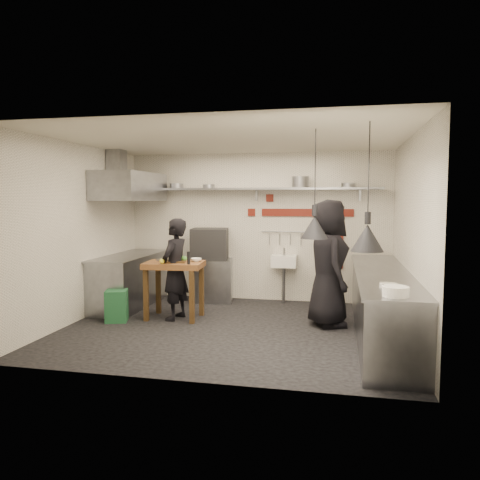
% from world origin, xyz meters
% --- Properties ---
extents(floor, '(5.00, 5.00, 0.00)m').
position_xyz_m(floor, '(0.00, 0.00, 0.00)').
color(floor, black).
rests_on(floor, ground).
extents(ceiling, '(5.00, 5.00, 0.00)m').
position_xyz_m(ceiling, '(0.00, 0.00, 2.80)').
color(ceiling, silver).
rests_on(ceiling, floor).
extents(wall_back, '(5.00, 0.04, 2.80)m').
position_xyz_m(wall_back, '(0.00, 2.10, 1.40)').
color(wall_back, silver).
rests_on(wall_back, floor).
extents(wall_front, '(5.00, 0.04, 2.80)m').
position_xyz_m(wall_front, '(0.00, -2.10, 1.40)').
color(wall_front, silver).
rests_on(wall_front, floor).
extents(wall_left, '(0.04, 4.20, 2.80)m').
position_xyz_m(wall_left, '(-2.50, 0.00, 1.40)').
color(wall_left, silver).
rests_on(wall_left, floor).
extents(wall_right, '(0.04, 4.20, 2.80)m').
position_xyz_m(wall_right, '(2.50, 0.00, 1.40)').
color(wall_right, silver).
rests_on(wall_right, floor).
extents(red_band_horiz, '(1.70, 0.02, 0.14)m').
position_xyz_m(red_band_horiz, '(0.95, 2.08, 1.68)').
color(red_band_horiz, '#62180F').
rests_on(red_band_horiz, wall_back).
extents(red_band_vert, '(0.14, 0.02, 1.10)m').
position_xyz_m(red_band_vert, '(1.55, 2.08, 1.20)').
color(red_band_vert, '#62180F').
rests_on(red_band_vert, wall_back).
extents(red_tile_a, '(0.14, 0.02, 0.14)m').
position_xyz_m(red_tile_a, '(0.25, 2.08, 1.95)').
color(red_tile_a, '#62180F').
rests_on(red_tile_a, wall_back).
extents(red_tile_b, '(0.14, 0.02, 0.14)m').
position_xyz_m(red_tile_b, '(-0.10, 2.08, 1.68)').
color(red_tile_b, '#62180F').
rests_on(red_tile_b, wall_back).
extents(back_shelf, '(4.60, 0.34, 0.04)m').
position_xyz_m(back_shelf, '(0.00, 1.92, 2.12)').
color(back_shelf, slate).
rests_on(back_shelf, wall_back).
extents(shelf_bracket_left, '(0.04, 0.06, 0.24)m').
position_xyz_m(shelf_bracket_left, '(-1.90, 2.07, 2.02)').
color(shelf_bracket_left, slate).
rests_on(shelf_bracket_left, wall_back).
extents(shelf_bracket_mid, '(0.04, 0.06, 0.24)m').
position_xyz_m(shelf_bracket_mid, '(0.00, 2.07, 2.02)').
color(shelf_bracket_mid, slate).
rests_on(shelf_bracket_mid, wall_back).
extents(shelf_bracket_right, '(0.04, 0.06, 0.24)m').
position_xyz_m(shelf_bracket_right, '(1.90, 2.07, 2.02)').
color(shelf_bracket_right, slate).
rests_on(shelf_bracket_right, wall_back).
extents(pan_far_left, '(0.33, 0.33, 0.09)m').
position_xyz_m(pan_far_left, '(-1.54, 1.92, 2.19)').
color(pan_far_left, slate).
rests_on(pan_far_left, back_shelf).
extents(pan_mid_left, '(0.28, 0.28, 0.07)m').
position_xyz_m(pan_mid_left, '(-0.90, 1.92, 2.18)').
color(pan_mid_left, slate).
rests_on(pan_mid_left, back_shelf).
extents(stock_pot, '(0.34, 0.34, 0.20)m').
position_xyz_m(stock_pot, '(0.84, 1.92, 2.24)').
color(stock_pot, slate).
rests_on(stock_pot, back_shelf).
extents(pan_right, '(0.26, 0.26, 0.08)m').
position_xyz_m(pan_right, '(1.69, 1.92, 2.18)').
color(pan_right, slate).
rests_on(pan_right, back_shelf).
extents(oven_stand, '(0.83, 0.77, 0.80)m').
position_xyz_m(oven_stand, '(-0.80, 1.80, 0.40)').
color(oven_stand, slate).
rests_on(oven_stand, floor).
extents(combi_oven, '(0.76, 0.72, 0.58)m').
position_xyz_m(combi_oven, '(-0.84, 1.75, 1.09)').
color(combi_oven, black).
rests_on(combi_oven, oven_stand).
extents(oven_door, '(0.44, 0.10, 0.46)m').
position_xyz_m(oven_door, '(-0.86, 1.49, 1.09)').
color(oven_door, '#62180F').
rests_on(oven_door, combi_oven).
extents(oven_glass, '(0.39, 0.08, 0.34)m').
position_xyz_m(oven_glass, '(-0.80, 1.46, 1.09)').
color(oven_glass, black).
rests_on(oven_glass, oven_door).
extents(hand_sink, '(0.46, 0.34, 0.22)m').
position_xyz_m(hand_sink, '(0.55, 1.92, 0.78)').
color(hand_sink, white).
rests_on(hand_sink, wall_back).
extents(sink_tap, '(0.03, 0.03, 0.14)m').
position_xyz_m(sink_tap, '(0.55, 1.92, 0.96)').
color(sink_tap, slate).
rests_on(sink_tap, hand_sink).
extents(sink_drain, '(0.06, 0.06, 0.66)m').
position_xyz_m(sink_drain, '(0.55, 1.88, 0.34)').
color(sink_drain, slate).
rests_on(sink_drain, floor).
extents(utensil_rail, '(0.90, 0.02, 0.02)m').
position_xyz_m(utensil_rail, '(0.55, 2.06, 1.32)').
color(utensil_rail, slate).
rests_on(utensil_rail, wall_back).
extents(counter_right, '(0.70, 3.80, 0.90)m').
position_xyz_m(counter_right, '(2.15, 0.00, 0.45)').
color(counter_right, slate).
rests_on(counter_right, floor).
extents(counter_right_top, '(0.76, 3.90, 0.03)m').
position_xyz_m(counter_right_top, '(2.15, 0.00, 0.92)').
color(counter_right_top, slate).
rests_on(counter_right_top, counter_right).
extents(plate_stack, '(0.28, 0.28, 0.11)m').
position_xyz_m(plate_stack, '(2.12, -1.73, 0.99)').
color(plate_stack, white).
rests_on(plate_stack, counter_right_top).
extents(small_bowl_right, '(0.26, 0.26, 0.05)m').
position_xyz_m(small_bowl_right, '(2.10, -1.21, 0.96)').
color(small_bowl_right, white).
rests_on(small_bowl_right, counter_right_top).
extents(counter_left, '(0.70, 1.90, 0.90)m').
position_xyz_m(counter_left, '(-2.15, 1.05, 0.45)').
color(counter_left, slate).
rests_on(counter_left, floor).
extents(counter_left_top, '(0.76, 2.00, 0.03)m').
position_xyz_m(counter_left_top, '(-2.15, 1.05, 0.92)').
color(counter_left_top, slate).
rests_on(counter_left_top, counter_left).
extents(extractor_hood, '(0.78, 1.60, 0.50)m').
position_xyz_m(extractor_hood, '(-2.10, 1.05, 2.15)').
color(extractor_hood, slate).
rests_on(extractor_hood, ceiling).
extents(hood_duct, '(0.28, 0.28, 0.50)m').
position_xyz_m(hood_duct, '(-2.35, 1.05, 2.55)').
color(hood_duct, slate).
rests_on(hood_duct, ceiling).
extents(green_bin, '(0.41, 0.41, 0.50)m').
position_xyz_m(green_bin, '(-1.88, 0.01, 0.25)').
color(green_bin, '#1D5730').
rests_on(green_bin, floor).
extents(prep_table, '(0.97, 0.71, 0.92)m').
position_xyz_m(prep_table, '(-1.05, 0.39, 0.46)').
color(prep_table, brown).
rests_on(prep_table, floor).
extents(cutting_board, '(0.35, 0.28, 0.02)m').
position_xyz_m(cutting_board, '(-1.01, 0.36, 0.93)').
color(cutting_board, '#462F16').
rests_on(cutting_board, prep_table).
extents(pepper_mill, '(0.05, 0.05, 0.20)m').
position_xyz_m(pepper_mill, '(-0.74, 0.19, 1.02)').
color(pepper_mill, black).
rests_on(pepper_mill, prep_table).
extents(lemon_a, '(0.08, 0.08, 0.07)m').
position_xyz_m(lemon_a, '(-1.18, 0.17, 0.96)').
color(lemon_a, yellow).
rests_on(lemon_a, prep_table).
extents(lemon_b, '(0.09, 0.09, 0.07)m').
position_xyz_m(lemon_b, '(-1.16, 0.15, 0.96)').
color(lemon_b, yellow).
rests_on(lemon_b, prep_table).
extents(veg_ball, '(0.12, 0.12, 0.09)m').
position_xyz_m(veg_ball, '(-0.91, 0.46, 0.97)').
color(veg_ball, '#3C7B2C').
rests_on(veg_ball, prep_table).
extents(steel_tray, '(0.23, 0.19, 0.03)m').
position_xyz_m(steel_tray, '(-1.26, 0.47, 0.94)').
color(steel_tray, slate).
rests_on(steel_tray, prep_table).
extents(bowl, '(0.23, 0.23, 0.06)m').
position_xyz_m(bowl, '(-0.72, 0.53, 0.95)').
color(bowl, white).
rests_on(bowl, prep_table).
extents(heat_lamp_near, '(0.44, 0.44, 1.36)m').
position_xyz_m(heat_lamp_near, '(1.24, -0.76, 2.12)').
color(heat_lamp_near, black).
rests_on(heat_lamp_near, ceiling).
extents(heat_lamp_far, '(0.39, 0.39, 1.46)m').
position_xyz_m(heat_lamp_far, '(1.86, -1.20, 2.07)').
color(heat_lamp_far, black).
rests_on(heat_lamp_far, ceiling).
extents(chef_left, '(0.49, 0.65, 1.63)m').
position_xyz_m(chef_left, '(-1.02, 0.34, 0.81)').
color(chef_left, black).
rests_on(chef_left, floor).
extents(chef_right, '(0.87, 1.08, 1.93)m').
position_xyz_m(chef_right, '(1.39, 0.47, 0.96)').
color(chef_right, black).
rests_on(chef_right, floor).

